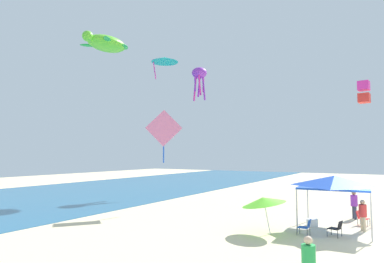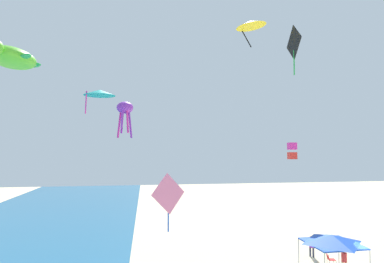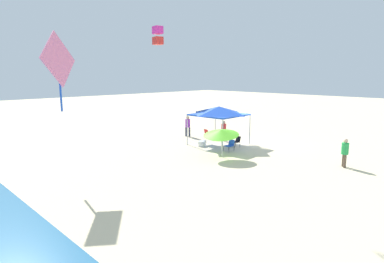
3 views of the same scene
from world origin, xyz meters
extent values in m
cube|color=beige|center=(0.00, 0.00, -0.05)|extent=(120.00, 120.00, 0.10)
cylinder|color=#B7B7BC|center=(-0.11, 0.53, 1.14)|extent=(0.07, 0.07, 2.29)
cylinder|color=#B7B7BC|center=(3.32, 0.69, 1.14)|extent=(0.07, 0.07, 2.29)
cylinder|color=#B7B7BC|center=(-0.26, 3.98, 1.14)|extent=(0.07, 0.07, 2.29)
cylinder|color=#B7B7BC|center=(3.17, 4.14, 1.14)|extent=(0.07, 0.07, 2.29)
cube|color=blue|center=(1.53, 2.33, 2.34)|extent=(3.66, 3.68, 0.10)
pyramid|color=blue|center=(1.53, 2.33, 2.68)|extent=(3.58, 3.60, 0.59)
cylinder|color=silver|center=(-1.27, 5.29, 0.94)|extent=(0.17, 0.35, 1.89)
cone|color=#66D82D|center=(-1.34, 5.44, 1.72)|extent=(2.34, 2.32, 0.87)
cylinder|color=black|center=(-0.26, 3.86, 0.20)|extent=(0.02, 0.02, 0.40)
cylinder|color=black|center=(-0.78, 3.88, 0.20)|extent=(0.02, 0.02, 0.40)
cylinder|color=black|center=(-0.28, 3.34, 0.20)|extent=(0.02, 0.02, 0.40)
cylinder|color=black|center=(-0.80, 3.36, 0.20)|extent=(0.02, 0.02, 0.40)
cube|color=blue|center=(-0.53, 3.61, 0.40)|extent=(0.54, 0.54, 0.03)
cube|color=blue|center=(-0.54, 3.32, 0.61)|extent=(0.50, 0.15, 0.41)
cylinder|color=black|center=(3.35, 0.91, 0.20)|extent=(0.02, 0.02, 0.40)
cylinder|color=black|center=(3.86, 0.81, 0.20)|extent=(0.02, 0.02, 0.40)
cylinder|color=black|center=(3.45, 1.42, 0.20)|extent=(0.02, 0.02, 0.40)
cylinder|color=black|center=(3.96, 1.32, 0.20)|extent=(0.02, 0.02, 0.40)
cube|color=red|center=(3.66, 1.12, 0.40)|extent=(0.61, 0.61, 0.03)
cube|color=red|center=(3.71, 1.40, 0.61)|extent=(0.51, 0.22, 0.41)
cylinder|color=black|center=(0.32, 2.40, 0.20)|extent=(0.02, 0.02, 0.40)
cylinder|color=black|center=(-0.19, 2.53, 0.20)|extent=(0.02, 0.02, 0.40)
cylinder|color=black|center=(0.19, 1.90, 0.20)|extent=(0.02, 0.02, 0.40)
cylinder|color=black|center=(-0.31, 2.02, 0.20)|extent=(0.02, 0.02, 0.40)
cube|color=black|center=(0.00, 2.21, 0.40)|extent=(0.63, 0.63, 0.03)
cube|color=black|center=(-0.07, 1.93, 0.61)|extent=(0.51, 0.24, 0.41)
cube|color=white|center=(2.00, 3.68, 0.18)|extent=(0.58, 0.70, 0.36)
cube|color=white|center=(2.00, 3.68, 0.38)|extent=(0.60, 0.72, 0.04)
cylinder|color=#C6B28C|center=(1.95, 0.98, 0.38)|extent=(0.15, 0.15, 0.76)
cylinder|color=#C6B28C|center=(2.22, 1.10, 0.38)|extent=(0.15, 0.15, 0.76)
cylinder|color=red|center=(2.09, 1.04, 1.09)|extent=(0.40, 0.40, 0.66)
sphere|color=tan|center=(2.09, 1.04, 1.55)|extent=(0.25, 0.25, 0.25)
cylinder|color=brown|center=(-7.71, 1.73, 0.39)|extent=(0.15, 0.15, 0.78)
cylinder|color=brown|center=(-7.89, 1.98, 0.39)|extent=(0.15, 0.15, 0.78)
cylinder|color=green|center=(-7.80, 1.85, 1.12)|extent=(0.41, 0.41, 0.68)
sphere|color=beige|center=(-7.80, 1.85, 1.58)|extent=(0.25, 0.25, 0.25)
cylinder|color=#33384C|center=(5.74, 1.82, 0.41)|extent=(0.16, 0.16, 0.81)
cylinder|color=#33384C|center=(5.45, 1.69, 0.41)|extent=(0.16, 0.16, 0.81)
cylinder|color=purple|center=(5.59, 1.75, 1.17)|extent=(0.42, 0.42, 0.71)
sphere|color=#A87A56|center=(5.59, 1.75, 1.66)|extent=(0.27, 0.27, 0.27)
cube|color=pink|center=(1.92, 14.31, 6.16)|extent=(1.56, 2.43, 2.83)
cylinder|color=blue|center=(1.92, 14.31, 4.53)|extent=(0.10, 0.10, 2.01)
cube|color=#E02D9E|center=(10.22, 1.20, 9.48)|extent=(0.91, 0.89, 0.73)
cube|color=red|center=(10.22, 1.20, 8.51)|extent=(0.91, 0.89, 0.73)
camera|label=1|loc=(-18.00, -0.30, 4.12)|focal=30.36mm
camera|label=2|loc=(-20.72, 15.89, 9.41)|focal=30.18mm
camera|label=3|loc=(-14.73, 21.32, 5.45)|focal=30.53mm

